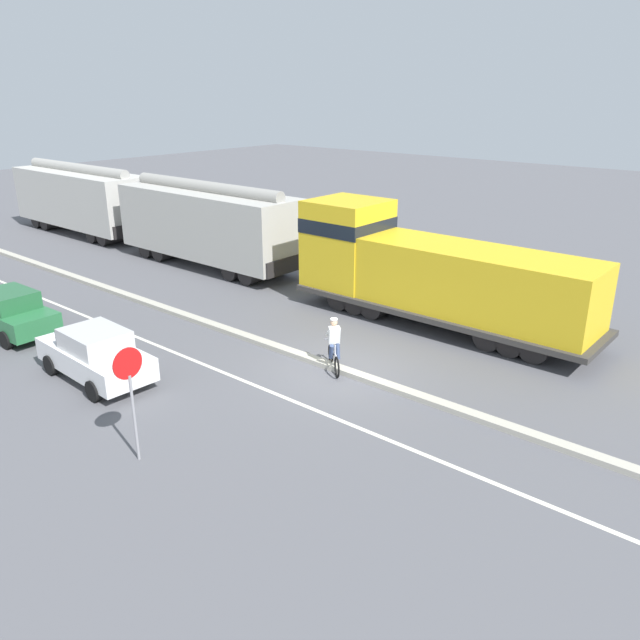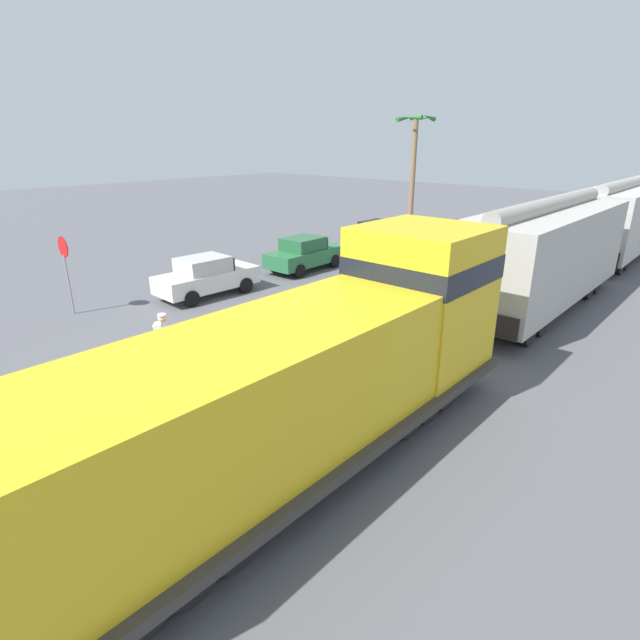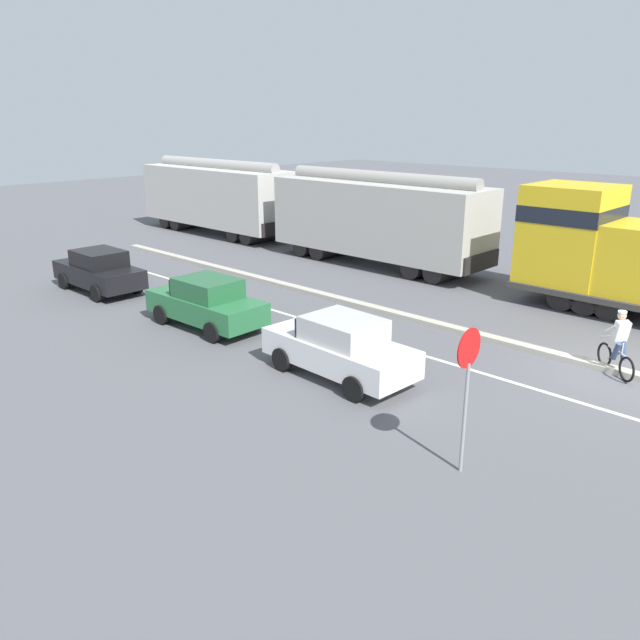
{
  "view_description": "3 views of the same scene",
  "coord_description": "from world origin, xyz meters",
  "px_view_note": "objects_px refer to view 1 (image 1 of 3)",
  "views": [
    {
      "loc": [
        -13.98,
        -11.01,
        8.33
      ],
      "look_at": [
        0.23,
        0.91,
        1.41
      ],
      "focal_mm": 35.0,
      "sensor_mm": 36.0,
      "label": 1
    },
    {
      "loc": [
        11.51,
        -6.36,
        6.14
      ],
      "look_at": [
        3.11,
        3.0,
        1.53
      ],
      "focal_mm": 28.0,
      "sensor_mm": 36.0,
      "label": 2
    },
    {
      "loc": [
        -16.36,
        -4.69,
        6.46
      ],
      "look_at": [
        -3.89,
        7.13,
        0.82
      ],
      "focal_mm": 35.0,
      "sensor_mm": 36.0,
      "label": 3
    }
  ],
  "objects_px": {
    "locomotive": "(423,275)",
    "hopper_car_middle": "(81,199)",
    "cyclist": "(334,346)",
    "parked_car_green": "(9,312)",
    "stop_sign": "(130,383)",
    "parked_car_white": "(95,354)",
    "hopper_car_lead": "(208,225)"
  },
  "relations": [
    {
      "from": "parked_car_white",
      "to": "cyclist",
      "type": "xyz_separation_m",
      "value": [
        5.1,
        -5.13,
        0.0
      ]
    },
    {
      "from": "locomotive",
      "to": "hopper_car_middle",
      "type": "bearing_deg",
      "value": 90.0
    },
    {
      "from": "cyclist",
      "to": "parked_car_green",
      "type": "bearing_deg",
      "value": 114.78
    },
    {
      "from": "locomotive",
      "to": "cyclist",
      "type": "distance_m",
      "value": 5.7
    },
    {
      "from": "locomotive",
      "to": "stop_sign",
      "type": "xyz_separation_m",
      "value": [
        -12.52,
        0.18,
        0.23
      ]
    },
    {
      "from": "locomotive",
      "to": "parked_car_white",
      "type": "relative_size",
      "value": 2.72
    },
    {
      "from": "locomotive",
      "to": "hopper_car_middle",
      "type": "height_order",
      "value": "locomotive"
    },
    {
      "from": "locomotive",
      "to": "parked_car_green",
      "type": "relative_size",
      "value": 2.73
    },
    {
      "from": "hopper_car_lead",
      "to": "parked_car_white",
      "type": "distance_m",
      "value": 13.02
    },
    {
      "from": "hopper_car_lead",
      "to": "stop_sign",
      "type": "xyz_separation_m",
      "value": [
        -12.52,
        -11.98,
        -0.05
      ]
    },
    {
      "from": "hopper_car_middle",
      "to": "parked_car_green",
      "type": "distance_m",
      "value": 16.95
    },
    {
      "from": "parked_car_white",
      "to": "parked_car_green",
      "type": "relative_size",
      "value": 1.0
    },
    {
      "from": "parked_car_green",
      "to": "locomotive",
      "type": "bearing_deg",
      "value": -44.97
    },
    {
      "from": "hopper_car_lead",
      "to": "cyclist",
      "type": "relative_size",
      "value": 6.18
    },
    {
      "from": "hopper_car_lead",
      "to": "locomotive",
      "type": "bearing_deg",
      "value": -90.0
    },
    {
      "from": "cyclist",
      "to": "stop_sign",
      "type": "relative_size",
      "value": 0.6
    },
    {
      "from": "locomotive",
      "to": "hopper_car_middle",
      "type": "relative_size",
      "value": 1.1
    },
    {
      "from": "stop_sign",
      "to": "locomotive",
      "type": "bearing_deg",
      "value": -0.8
    },
    {
      "from": "locomotive",
      "to": "hopper_car_lead",
      "type": "xyz_separation_m",
      "value": [
        0.0,
        12.16,
        0.28
      ]
    },
    {
      "from": "locomotive",
      "to": "parked_car_white",
      "type": "bearing_deg",
      "value": 155.56
    },
    {
      "from": "parked_car_white",
      "to": "locomotive",
      "type": "bearing_deg",
      "value": -24.44
    },
    {
      "from": "hopper_car_lead",
      "to": "parked_car_white",
      "type": "bearing_deg",
      "value": -145.77
    },
    {
      "from": "parked_car_green",
      "to": "cyclist",
      "type": "bearing_deg",
      "value": -65.22
    },
    {
      "from": "locomotive",
      "to": "cyclist",
      "type": "xyz_separation_m",
      "value": [
        -5.61,
        -0.26,
        -0.98
      ]
    },
    {
      "from": "stop_sign",
      "to": "hopper_car_middle",
      "type": "bearing_deg",
      "value": 62.04
    },
    {
      "from": "hopper_car_middle",
      "to": "stop_sign",
      "type": "relative_size",
      "value": 3.68
    },
    {
      "from": "stop_sign",
      "to": "cyclist",
      "type": "bearing_deg",
      "value": -3.65
    },
    {
      "from": "parked_car_white",
      "to": "cyclist",
      "type": "distance_m",
      "value": 7.24
    },
    {
      "from": "stop_sign",
      "to": "hopper_car_lead",
      "type": "bearing_deg",
      "value": 43.75
    },
    {
      "from": "hopper_car_middle",
      "to": "cyclist",
      "type": "height_order",
      "value": "hopper_car_middle"
    },
    {
      "from": "hopper_car_middle",
      "to": "cyclist",
      "type": "bearing_deg",
      "value": -103.15
    },
    {
      "from": "hopper_car_lead",
      "to": "cyclist",
      "type": "distance_m",
      "value": 13.69
    }
  ]
}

